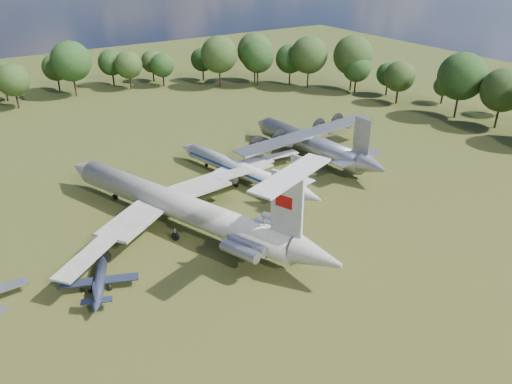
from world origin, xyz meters
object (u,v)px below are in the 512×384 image
tu104_jet (242,172)px  an12_transport (311,146)px  person_on_il62 (264,221)px  il62_airliner (179,210)px  small_prop_west (100,284)px

tu104_jet → an12_transport: bearing=-6.8°
tu104_jet → person_on_il62: (-10.83, -23.56, 4.61)m
il62_airliner → an12_transport: size_ratio=1.49×
il62_airliner → tu104_jet: bearing=6.4°
person_on_il62 → il62_airliner: bearing=-75.2°
tu104_jet → small_prop_west: 36.55m
il62_airliner → person_on_il62: (5.74, -14.98, 3.66)m
tu104_jet → an12_transport: 17.98m
small_prop_west → person_on_il62: 22.75m
an12_transport → person_on_il62: person_on_il62 is taller
tu104_jet → an12_transport: an12_transport is taller
il62_airliner → person_on_il62: person_on_il62 is taller
il62_airliner → tu104_jet: 18.68m
small_prop_west → person_on_il62: (21.23, -6.01, 5.55)m
an12_transport → person_on_il62: bearing=-143.7°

